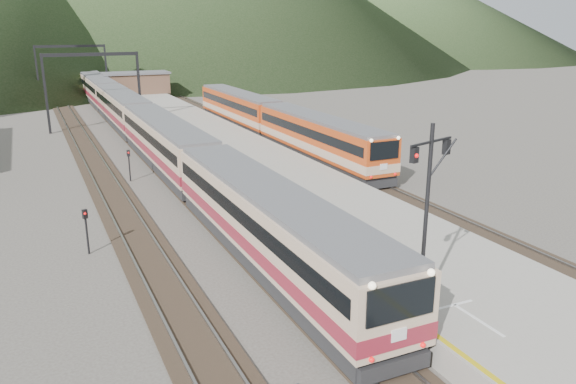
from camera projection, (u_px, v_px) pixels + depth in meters
name	position (u px, v px, depth m)	size (l,w,h in m)	color
track_main	(155.00, 156.00, 47.50)	(2.60, 200.00, 0.23)	black
track_far	(94.00, 161.00, 45.48)	(2.60, 200.00, 0.23)	black
track_second	(279.00, 144.00, 52.15)	(2.60, 200.00, 0.23)	black
platform	(226.00, 149.00, 47.91)	(8.00, 100.00, 1.00)	gray
gantry_near	(93.00, 76.00, 57.80)	(9.55, 0.25, 8.00)	black
gantry_far	(72.00, 62.00, 79.51)	(9.55, 0.25, 8.00)	black
station_shed	(136.00, 83.00, 82.05)	(9.40, 4.40, 3.10)	brown
main_train	(122.00, 108.00, 60.79)	(2.95, 101.12, 3.60)	tan
second_train	(273.00, 122.00, 52.84)	(2.69, 36.61, 3.28)	#B63F14
signal_mast	(427.00, 201.00, 18.60)	(2.12, 0.78, 6.71)	black
short_signal_b	(129.00, 161.00, 39.59)	(0.25, 0.20, 2.27)	black
short_signal_c	(86.00, 226.00, 26.93)	(0.27, 0.23, 2.27)	black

